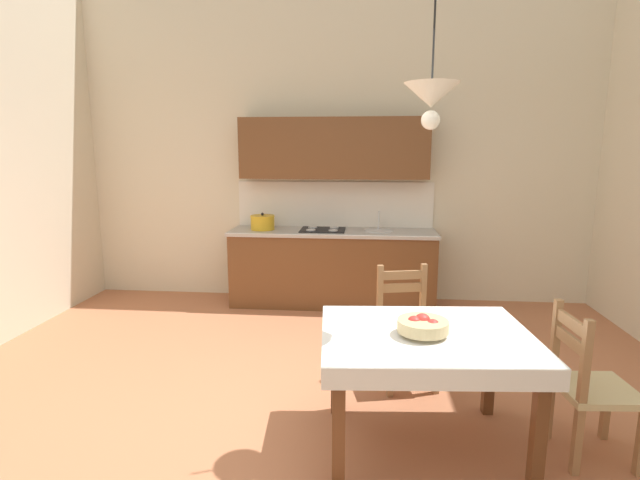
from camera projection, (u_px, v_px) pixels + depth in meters
The scene contains 8 objects.
ground_plane at pixel (302, 440), 3.19m from camera, with size 6.71×6.70×0.10m, color #B7704C.
wall_back at pixel (335, 129), 5.85m from camera, with size 6.71×0.12×4.15m, color beige.
kitchen_cabinetry at pixel (333, 234), 5.75m from camera, with size 2.42×0.63×2.20m.
dining_table at pixel (425, 353), 2.94m from camera, with size 1.33×1.08×0.75m.
dining_chair_window_side at pixel (589, 388), 2.88m from camera, with size 0.45×0.45×0.93m.
dining_chair_kitchen_side at pixel (406, 329), 3.83m from camera, with size 0.50×0.50×0.93m.
fruit_bowl at pixel (423, 326), 2.86m from camera, with size 0.30×0.30×0.12m.
pendant_lamp at pixel (431, 97), 2.78m from camera, with size 0.32×0.32×0.80m.
Camera 1 is at (0.40, -2.87, 1.83)m, focal length 27.24 mm.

